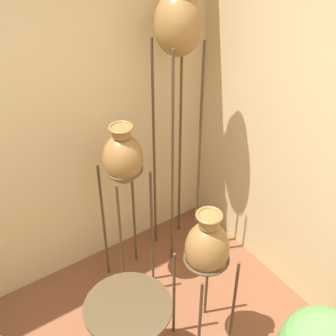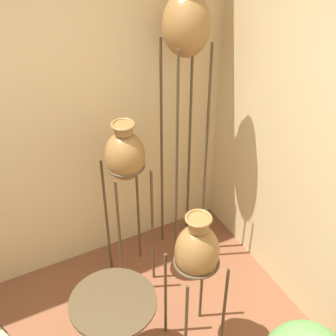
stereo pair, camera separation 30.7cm
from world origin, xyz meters
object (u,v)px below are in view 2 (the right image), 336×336
object	(u,v)px
vase_stand_tall	(186,34)
vase_stand_medium	(125,159)
side_table	(115,320)
vase_stand_short	(197,253)

from	to	relation	value
vase_stand_tall	vase_stand_medium	bearing A→B (deg)	-168.85
side_table	vase_stand_short	bearing A→B (deg)	-5.33
vase_stand_tall	vase_stand_medium	size ratio (longest dim) A/B	1.57
vase_stand_short	vase_stand_medium	bearing A→B (deg)	99.51
vase_stand_tall	vase_stand_short	world-z (taller)	vase_stand_tall
vase_stand_tall	side_table	size ratio (longest dim) A/B	3.32
vase_stand_medium	side_table	size ratio (longest dim) A/B	2.11
vase_stand_tall	side_table	world-z (taller)	vase_stand_tall
vase_stand_tall	vase_stand_short	bearing A→B (deg)	-113.86
vase_stand_tall	side_table	xyz separation A→B (m)	(-0.92, -0.81, -1.38)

